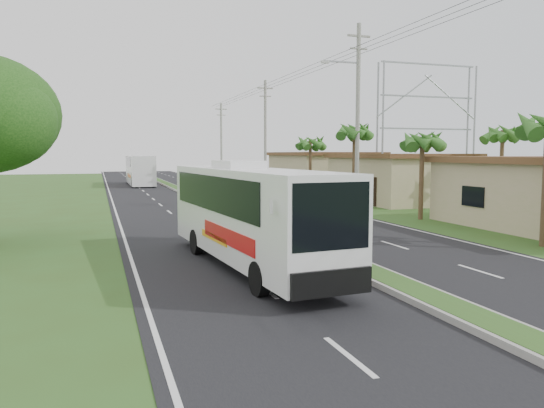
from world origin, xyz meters
name	(u,v)px	position (x,y,z in m)	size (l,w,h in m)	color
ground	(380,280)	(0.00, 0.00, 0.00)	(180.00, 180.00, 0.00)	#34501D
road_asphalt	(224,210)	(0.00, 20.00, 0.01)	(14.00, 160.00, 0.02)	black
median_strip	(224,209)	(0.00, 20.00, 0.10)	(1.20, 160.00, 0.18)	gray
lane_edge_left	(116,214)	(-6.70, 20.00, 0.00)	(0.12, 160.00, 0.01)	silver
lane_edge_right	(319,207)	(6.70, 20.00, 0.00)	(0.12, 160.00, 0.01)	silver
shop_mid	(397,177)	(14.00, 22.00, 1.86)	(7.60, 10.60, 3.67)	tan
shop_far	(323,171)	(14.00, 36.00, 1.93)	(8.60, 11.60, 3.82)	tan
palm_verge_b	(422,141)	(9.40, 12.00, 4.36)	(2.40, 2.40, 5.05)	#473321
palm_verge_c	(355,132)	(8.80, 19.00, 5.12)	(2.40, 2.40, 5.85)	#473321
palm_verge_d	(310,143)	(9.30, 28.00, 4.55)	(2.40, 2.40, 5.25)	#473321
palm_behind_shop	(503,134)	(17.50, 15.00, 4.93)	(2.40, 2.40, 5.65)	#473321
utility_pole_b	(357,114)	(8.47, 18.00, 6.26)	(3.20, 0.28, 12.00)	gray
utility_pole_c	(265,134)	(8.50, 38.00, 5.67)	(1.60, 0.28, 11.00)	gray
utility_pole_d	(221,141)	(8.50, 58.00, 5.42)	(1.60, 0.28, 10.50)	gray
billboard_lattice	(427,120)	(22.00, 30.00, 6.82)	(10.18, 1.18, 12.07)	gray
coach_bus_main	(249,209)	(-3.13, 2.92, 1.89)	(3.10, 10.79, 3.44)	white
coach_bus_far	(140,169)	(-3.02, 50.08, 1.94)	(2.62, 11.74, 3.42)	white
motorcyclist	(263,232)	(-2.00, 4.99, 0.81)	(1.95, 0.92, 2.28)	black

